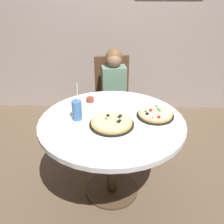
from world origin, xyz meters
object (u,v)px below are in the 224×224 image
object	(u,v)px
dining_table	(112,131)
pizza_veggie	(112,123)
pizza_cheese	(155,114)
plate_small	(124,98)
chair_wooden	(113,93)
soda_cup	(77,110)
diner_child	(115,103)
sauce_bowl	(90,100)

from	to	relation	value
dining_table	pizza_veggie	size ratio (longest dim) A/B	3.36
dining_table	pizza_cheese	world-z (taller)	pizza_cheese
pizza_veggie	plate_small	xyz separation A→B (m)	(0.10, 0.47, -0.01)
dining_table	chair_wooden	size ratio (longest dim) A/B	1.23
dining_table	soda_cup	bearing A→B (deg)	176.68
chair_wooden	diner_child	bearing A→B (deg)	-81.58
diner_child	plate_small	bearing A→B (deg)	-78.02
chair_wooden	soda_cup	distance (m)	1.08
sauce_bowl	plate_small	world-z (taller)	sauce_bowl
pizza_cheese	diner_child	bearing A→B (deg)	114.10
pizza_cheese	sauce_bowl	bearing A→B (deg)	155.09
chair_wooden	sauce_bowl	distance (m)	0.75
plate_small	chair_wooden	bearing A→B (deg)	100.94
soda_cup	dining_table	bearing A→B (deg)	-3.32
diner_child	soda_cup	size ratio (longest dim) A/B	3.51
diner_child	sauce_bowl	size ratio (longest dim) A/B	15.46
chair_wooden	pizza_cheese	world-z (taller)	chair_wooden
diner_child	pizza_veggie	bearing A→B (deg)	-90.53
soda_cup	plate_small	distance (m)	0.55
diner_child	dining_table	bearing A→B (deg)	-90.83
pizza_veggie	pizza_cheese	distance (m)	0.38
soda_cup	plate_small	world-z (taller)	soda_cup
pizza_cheese	plate_small	world-z (taller)	pizza_cheese
pizza_veggie	pizza_cheese	xyz separation A→B (m)	(0.35, 0.15, 0.00)
diner_child	sauce_bowl	bearing A→B (deg)	-113.50
pizza_veggie	soda_cup	xyz separation A→B (m)	(-0.28, 0.08, 0.06)
pizza_veggie	plate_small	bearing A→B (deg)	78.10
diner_child	soda_cup	bearing A→B (deg)	-109.37
soda_cup	sauce_bowl	distance (m)	0.33
chair_wooden	pizza_veggie	world-z (taller)	chair_wooden
soda_cup	sauce_bowl	size ratio (longest dim) A/B	4.40
dining_table	pizza_cheese	xyz separation A→B (m)	(0.35, 0.08, 0.12)
dining_table	pizza_cheese	bearing A→B (deg)	12.44
pizza_cheese	plate_small	bearing A→B (deg)	127.12
sauce_bowl	chair_wooden	bearing A→B (deg)	74.33
dining_table	soda_cup	size ratio (longest dim) A/B	3.80
pizza_veggie	pizza_cheese	bearing A→B (deg)	22.79
diner_child	soda_cup	distance (m)	0.94
pizza_cheese	soda_cup	bearing A→B (deg)	-174.40
dining_table	chair_wooden	world-z (taller)	chair_wooden
pizza_cheese	soda_cup	world-z (taller)	soda_cup
dining_table	pizza_cheese	size ratio (longest dim) A/B	3.84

